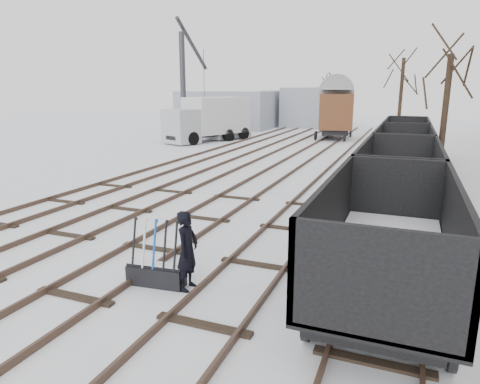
# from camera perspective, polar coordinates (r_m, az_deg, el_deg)

# --- Properties ---
(ground) EXTENTS (120.00, 120.00, 0.00)m
(ground) POSITION_cam_1_polar(r_m,az_deg,el_deg) (12.00, -11.40, -7.51)
(ground) COLOR white
(ground) RESTS_ON ground
(tracks) EXTENTS (13.90, 52.00, 0.16)m
(tracks) POSITION_cam_1_polar(r_m,az_deg,el_deg) (24.19, 6.41, 3.53)
(tracks) COLOR black
(tracks) RESTS_ON ground
(shed_left) EXTENTS (10.00, 8.00, 4.10)m
(shed_left) POSITION_cam_1_polar(r_m,az_deg,el_deg) (49.28, -1.35, 11.00)
(shed_left) COLOR #969EA9
(shed_left) RESTS_ON ground
(shed_right) EXTENTS (7.00, 6.00, 4.50)m
(shed_right) POSITION_cam_1_polar(r_m,az_deg,el_deg) (50.41, 10.13, 11.09)
(shed_right) COLOR #969EA9
(shed_right) RESTS_ON ground
(ground_frame) EXTENTS (1.33, 0.55, 1.49)m
(ground_frame) POSITION_cam_1_polar(r_m,az_deg,el_deg) (9.84, -11.11, -10.54)
(ground_frame) COLOR black
(ground_frame) RESTS_ON ground
(worker) EXTENTS (0.43, 0.65, 1.76)m
(worker) POSITION_cam_1_polar(r_m,az_deg,el_deg) (9.33, -7.02, -7.77)
(worker) COLOR black
(worker) RESTS_ON ground
(freight_wagon_a) EXTENTS (2.47, 6.16, 2.52)m
(freight_wagon_a) POSITION_cam_1_polar(r_m,az_deg,el_deg) (9.22, 18.93, -8.16)
(freight_wagon_a) COLOR black
(freight_wagon_a) RESTS_ON ground
(freight_wagon_b) EXTENTS (2.47, 6.16, 2.52)m
(freight_wagon_b) POSITION_cam_1_polar(r_m,az_deg,el_deg) (15.36, 20.27, 0.33)
(freight_wagon_b) COLOR black
(freight_wagon_b) RESTS_ON ground
(freight_wagon_c) EXTENTS (2.47, 6.16, 2.52)m
(freight_wagon_c) POSITION_cam_1_polar(r_m,az_deg,el_deg) (21.66, 20.84, 3.93)
(freight_wagon_c) COLOR black
(freight_wagon_c) RESTS_ON ground
(freight_wagon_d) EXTENTS (2.47, 6.16, 2.52)m
(freight_wagon_d) POSITION_cam_1_polar(r_m,az_deg,el_deg) (28.00, 21.15, 5.91)
(freight_wagon_d) COLOR black
(freight_wagon_d) RESTS_ON ground
(box_van_wagon) EXTENTS (4.01, 6.07, 4.27)m
(box_van_wagon) POSITION_cam_1_polar(r_m,az_deg,el_deg) (38.69, 12.54, 10.64)
(box_van_wagon) COLOR black
(box_van_wagon) RESTS_ON ground
(lorry) EXTENTS (4.55, 8.29, 3.60)m
(lorry) POSITION_cam_1_polar(r_m,az_deg,el_deg) (35.95, -4.18, 9.70)
(lorry) COLOR black
(lorry) RESTS_ON ground
(panel_van) EXTENTS (3.08, 4.30, 1.74)m
(panel_van) POSITION_cam_1_polar(r_m,az_deg,el_deg) (37.76, -1.49, 8.48)
(panel_van) COLOR silver
(panel_van) RESTS_ON ground
(crane) EXTENTS (2.10, 6.02, 10.35)m
(crane) POSITION_cam_1_polar(r_m,az_deg,el_deg) (40.23, -7.36, 11.28)
(crane) COLOR #313137
(crane) RESTS_ON ground
(tree_near) EXTENTS (0.30, 0.30, 5.91)m
(tree_near) POSITION_cam_1_polar(r_m,az_deg,el_deg) (23.83, 25.61, 9.13)
(tree_near) COLOR black
(tree_near) RESTS_ON ground
(tree_far_left) EXTENTS (0.30, 0.30, 5.40)m
(tree_far_left) POSITION_cam_1_polar(r_m,az_deg,el_deg) (51.22, 12.16, 11.54)
(tree_far_left) COLOR black
(tree_far_left) RESTS_ON ground
(tree_far_right) EXTENTS (0.30, 0.30, 6.86)m
(tree_far_right) POSITION_cam_1_polar(r_m,az_deg,el_deg) (40.66, 20.61, 11.57)
(tree_far_right) COLOR black
(tree_far_right) RESTS_ON ground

